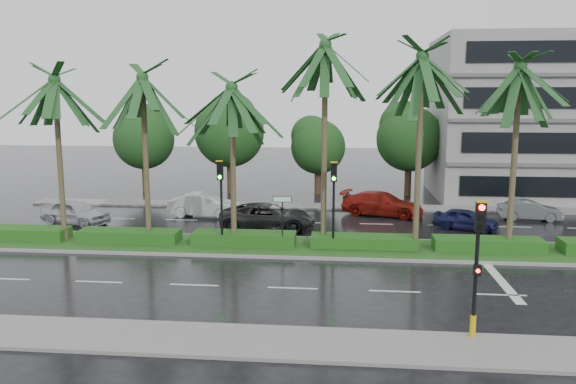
# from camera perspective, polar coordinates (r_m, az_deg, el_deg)

# --- Properties ---
(ground) EXTENTS (120.00, 120.00, 0.00)m
(ground) POSITION_cam_1_polar(r_m,az_deg,el_deg) (27.37, 1.41, -6.31)
(ground) COLOR black
(ground) RESTS_ON ground
(near_sidewalk) EXTENTS (40.00, 2.40, 0.12)m
(near_sidewalk) POSITION_cam_1_polar(r_m,az_deg,el_deg) (17.78, -1.04, -15.06)
(near_sidewalk) COLOR slate
(near_sidewalk) RESTS_ON ground
(far_sidewalk) EXTENTS (40.00, 2.00, 0.12)m
(far_sidewalk) POSITION_cam_1_polar(r_m,az_deg,el_deg) (39.02, 2.67, -1.45)
(far_sidewalk) COLOR slate
(far_sidewalk) RESTS_ON ground
(median) EXTENTS (36.00, 4.00, 0.15)m
(median) POSITION_cam_1_polar(r_m,az_deg,el_deg) (28.31, 1.55, -5.61)
(median) COLOR gray
(median) RESTS_ON ground
(hedge) EXTENTS (35.20, 1.40, 0.60)m
(hedge) POSITION_cam_1_polar(r_m,az_deg,el_deg) (28.22, 1.56, -4.89)
(hedge) COLOR #1B4F16
(hedge) RESTS_ON median
(lane_markings) EXTENTS (34.00, 13.06, 0.01)m
(lane_markings) POSITION_cam_1_polar(r_m,az_deg,el_deg) (26.92, 7.84, -6.66)
(lane_markings) COLOR silver
(lane_markings) RESTS_ON ground
(palm_row) EXTENTS (26.30, 4.20, 10.64)m
(palm_row) POSITION_cam_1_polar(r_m,az_deg,el_deg) (27.48, -1.01, 11.02)
(palm_row) COLOR #3F3724
(palm_row) RESTS_ON median
(signal_near) EXTENTS (0.34, 0.45, 4.36)m
(signal_near) POSITION_cam_1_polar(r_m,az_deg,el_deg) (18.07, 18.66, -6.90)
(signal_near) COLOR black
(signal_near) RESTS_ON near_sidewalk
(signal_median_left) EXTENTS (0.34, 0.42, 4.36)m
(signal_median_left) POSITION_cam_1_polar(r_m,az_deg,el_deg) (27.57, -6.84, 0.12)
(signal_median_left) COLOR black
(signal_median_left) RESTS_ON median
(signal_median_right) EXTENTS (0.34, 0.42, 4.36)m
(signal_median_right) POSITION_cam_1_polar(r_m,az_deg,el_deg) (26.94, 4.66, -0.06)
(signal_median_right) COLOR black
(signal_median_right) RESTS_ON median
(street_sign) EXTENTS (0.95, 0.09, 2.60)m
(street_sign) POSITION_cam_1_polar(r_m,az_deg,el_deg) (27.43, -0.59, -1.71)
(street_sign) COLOR black
(street_sign) RESTS_ON median
(bg_trees) EXTENTS (32.80, 5.52, 7.97)m
(bg_trees) POSITION_cam_1_polar(r_m,az_deg,el_deg) (44.03, 2.18, 5.80)
(bg_trees) COLOR #3B261B
(bg_trees) RESTS_ON ground
(building) EXTENTS (16.00, 10.00, 12.00)m
(building) POSITION_cam_1_polar(r_m,az_deg,el_deg) (46.81, 24.56, 6.85)
(building) COLOR gray
(building) RESTS_ON ground
(car_silver) EXTENTS (3.01, 4.69, 1.49)m
(car_silver) POSITION_cam_1_polar(r_m,az_deg,el_deg) (35.87, -20.80, -1.93)
(car_silver) COLOR #B6B9BF
(car_silver) RESTS_ON ground
(car_white) EXTENTS (1.90, 4.61, 1.49)m
(car_white) POSITION_cam_1_polar(r_m,az_deg,el_deg) (36.16, -8.47, -1.32)
(car_white) COLOR #BDBDBD
(car_white) RESTS_ON ground
(car_darkgrey) EXTENTS (2.54, 5.48, 1.52)m
(car_darkgrey) POSITION_cam_1_polar(r_m,az_deg,el_deg) (32.20, -2.06, -2.52)
(car_darkgrey) COLOR black
(car_darkgrey) RESTS_ON ground
(car_red) EXTENTS (3.64, 5.64, 1.52)m
(car_red) POSITION_cam_1_polar(r_m,az_deg,el_deg) (36.62, 9.55, -1.18)
(car_red) COLOR maroon
(car_red) RESTS_ON ground
(car_blue) EXTENTS (2.75, 3.86, 1.22)m
(car_blue) POSITION_cam_1_polar(r_m,az_deg,el_deg) (33.78, 17.61, -2.65)
(car_blue) COLOR #171A46
(car_blue) RESTS_ON ground
(car_grey) EXTENTS (1.58, 3.82, 1.23)m
(car_grey) POSITION_cam_1_polar(r_m,az_deg,el_deg) (37.83, 23.33, -1.72)
(car_grey) COLOR #5D6062
(car_grey) RESTS_ON ground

